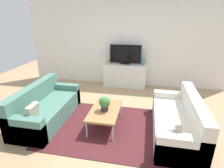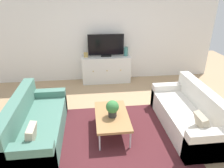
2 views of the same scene
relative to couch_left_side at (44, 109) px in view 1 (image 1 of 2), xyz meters
The scene contains 11 objects.
ground_plane 1.46m from the couch_left_side, ahead, with size 10.00×10.00×0.00m, color tan.
wall_back 3.20m from the couch_left_side, 61.65° to the left, with size 6.40×0.12×2.70m, color white.
area_rug 1.46m from the couch_left_side, ahead, with size 2.50×1.90×0.01m, color #4C1E23.
couch_left_side is the anchor object (origin of this frame).
couch_right_side 2.87m from the couch_left_side, ahead, with size 0.80×1.84×0.80m.
coffee_table 1.38m from the couch_left_side, ahead, with size 0.59×1.01×0.38m.
potted_plant 1.41m from the couch_left_side, ahead, with size 0.23×0.23×0.31m.
tv_console 2.80m from the couch_left_side, 57.97° to the left, with size 1.35×0.47×0.75m.
flat_screen_tv 2.92m from the couch_left_side, 58.19° to the left, with size 0.98×0.16×0.61m.
glass_vase 3.19m from the couch_left_side, 49.33° to the left, with size 0.11×0.11×0.25m, color teal.
mantel_clock 2.61m from the couch_left_side, 68.60° to the left, with size 0.11×0.07×0.13m, color tan.
Camera 1 is at (0.73, -3.29, 2.22)m, focal length 28.95 mm.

